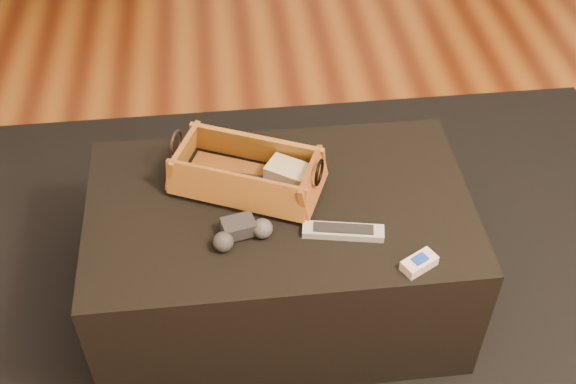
{
  "coord_description": "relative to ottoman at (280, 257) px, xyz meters",
  "views": [
    {
      "loc": [
        -0.37,
        -1.0,
        1.76
      ],
      "look_at": [
        -0.23,
        0.29,
        0.49
      ],
      "focal_mm": 45.0,
      "sensor_mm": 36.0,
      "label": 1
    }
  ],
  "objects": [
    {
      "name": "ottoman",
      "position": [
        0.0,
        0.0,
        0.0
      ],
      "size": [
        1.0,
        0.6,
        0.42
      ],
      "primitive_type": "cube",
      "color": "black",
      "rests_on": "area_rug"
    },
    {
      "name": "cream_gadget",
      "position": [
        0.31,
        -0.25,
        0.22
      ],
      "size": [
        0.1,
        0.08,
        0.03
      ],
      "color": "beige",
      "rests_on": "ottoman"
    },
    {
      "name": "silver_remote",
      "position": [
        0.15,
        -0.12,
        0.22
      ],
      "size": [
        0.21,
        0.08,
        0.02
      ],
      "color": "silver",
      "rests_on": "ottoman"
    },
    {
      "name": "game_controller",
      "position": [
        -0.1,
        -0.11,
        0.24
      ],
      "size": [
        0.16,
        0.11,
        0.05
      ],
      "color": "#252527",
      "rests_on": "ottoman"
    },
    {
      "name": "wicker_basket",
      "position": [
        -0.08,
        0.08,
        0.26
      ],
      "size": [
        0.43,
        0.34,
        0.14
      ],
      "color": "brown",
      "rests_on": "ottoman"
    },
    {
      "name": "area_rug",
      "position": [
        0.0,
        -0.05,
        -0.22
      ],
      "size": [
        2.6,
        2.0,
        0.01
      ],
      "primitive_type": "cube",
      "color": "black",
      "rests_on": "floor"
    },
    {
      "name": "cloth_bundle",
      "position": [
        0.03,
        0.06,
        0.25
      ],
      "size": [
        0.13,
        0.12,
        0.06
      ],
      "primitive_type": "cube",
      "rotation": [
        0.0,
        0.0,
        -0.58
      ],
      "color": "tan",
      "rests_on": "wicker_basket"
    },
    {
      "name": "tv_remote",
      "position": [
        -0.1,
        0.07,
        0.23
      ],
      "size": [
        0.21,
        0.11,
        0.02
      ],
      "primitive_type": "cube",
      "rotation": [
        0.0,
        0.0,
        -0.3
      ],
      "color": "black",
      "rests_on": "wicker_basket"
    }
  ]
}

